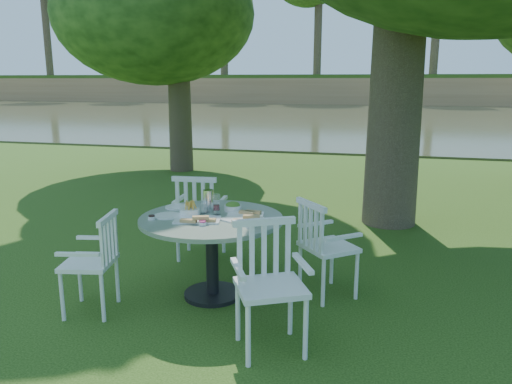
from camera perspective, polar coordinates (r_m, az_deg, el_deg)
ground at (r=5.64m, az=-0.52°, el=-8.90°), size 140.00×140.00×0.00m
table at (r=4.80m, az=-5.09°, el=-4.70°), size 1.36×1.36×0.80m
chair_ne at (r=4.84m, az=7.37°, el=-5.62°), size 0.66×0.66×0.96m
chair_nw at (r=5.80m, az=-6.63°, el=-2.16°), size 0.55×0.52×1.01m
chair_sw at (r=4.72m, az=-17.58°, el=-6.97°), size 0.51×0.54×0.91m
chair_se at (r=3.95m, az=1.33°, el=-9.36°), size 0.67×0.66×1.00m
tableware at (r=4.81m, az=-5.44°, el=-2.17°), size 1.12×0.70×0.21m
river at (r=28.17m, az=11.83°, el=8.23°), size 100.00×28.00×0.12m
far_bank at (r=46.48m, az=13.84°, el=18.76°), size 100.00×18.00×15.20m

